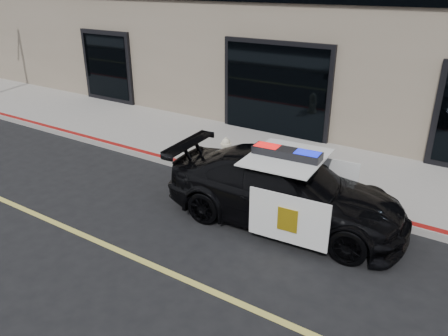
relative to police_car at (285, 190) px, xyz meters
The scene contains 4 objects.
ground 3.03m from the police_car, 120.33° to the right, with size 120.00×120.00×0.00m, color black.
sidewalk_n 3.15m from the police_car, 118.82° to the left, with size 60.00×3.50×0.15m, color gray.
police_car is the anchor object (origin of this frame).
fire_hydrant 2.82m from the police_car, 146.96° to the left, with size 0.32×0.44×0.70m.
Camera 1 is at (4.66, -4.44, 4.44)m, focal length 35.00 mm.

